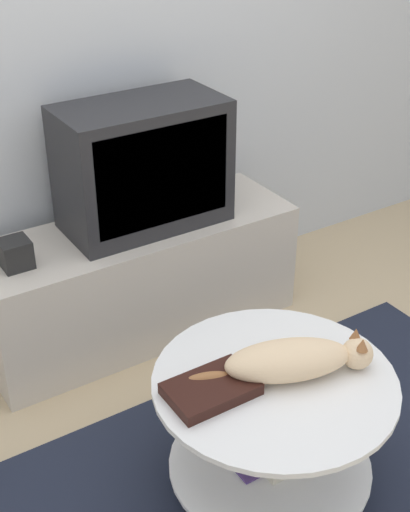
{
  "coord_description": "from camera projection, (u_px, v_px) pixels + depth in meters",
  "views": [
    {
      "loc": [
        -1.13,
        -1.31,
        1.85
      ],
      "look_at": [
        0.01,
        0.48,
        0.61
      ],
      "focal_mm": 50.0,
      "sensor_mm": 36.0,
      "label": 1
    }
  ],
  "objects": [
    {
      "name": "tv",
      "position": [
        143.0,
        165.0,
        2.79
      ],
      "size": [
        0.65,
        0.34,
        0.5
      ],
      "color": "#232326",
      "rests_on": "tv_stand"
    },
    {
      "name": "speaker",
      "position": [
        15.0,
        254.0,
        2.59
      ],
      "size": [
        0.11,
        0.11,
        0.11
      ],
      "color": "black",
      "rests_on": "tv_stand"
    },
    {
      "name": "ground_plane",
      "position": [
        279.0,
        472.0,
        2.41
      ],
      "size": [
        12.0,
        12.0,
        0.0
      ],
      "primitive_type": "plane",
      "color": "tan"
    },
    {
      "name": "coffee_table",
      "position": [
        273.0,
        422.0,
        2.2
      ],
      "size": [
        0.74,
        0.74,
        0.45
      ],
      "color": "#B2B2B7",
      "rests_on": "rug"
    },
    {
      "name": "dvd_box",
      "position": [
        211.0,
        389.0,
        2.05
      ],
      "size": [
        0.26,
        0.17,
        0.04
      ],
      "color": "black",
      "rests_on": "coffee_table"
    },
    {
      "name": "tv_stand",
      "position": [
        139.0,
        279.0,
        3.01
      ],
      "size": [
        1.33,
        0.44,
        0.5
      ],
      "color": "beige",
      "rests_on": "ground_plane"
    },
    {
      "name": "cat",
      "position": [
        294.0,
        360.0,
        2.11
      ],
      "size": [
        0.55,
        0.29,
        0.12
      ],
      "rotation": [
        0.0,
        0.0,
        -0.37
      ],
      "color": "beige",
      "rests_on": "coffee_table"
    },
    {
      "name": "rug",
      "position": [
        280.0,
        470.0,
        2.41
      ],
      "size": [
        2.06,
        1.07,
        0.02
      ],
      "color": "#1E2333",
      "rests_on": "ground_plane"
    },
    {
      "name": "wall_back",
      "position": [
        88.0,
        9.0,
        2.7
      ],
      "size": [
        8.0,
        0.05,
        2.6
      ],
      "color": "silver",
      "rests_on": "ground_plane"
    }
  ]
}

